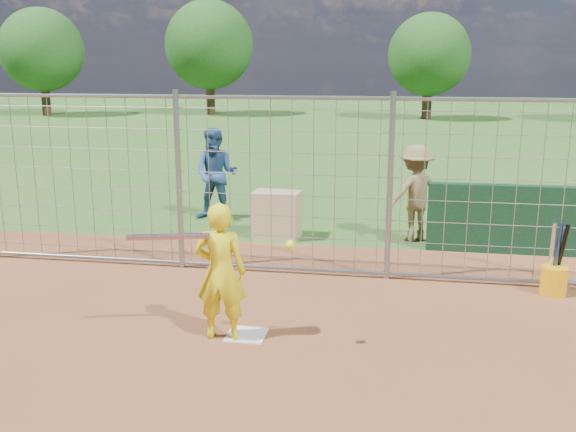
% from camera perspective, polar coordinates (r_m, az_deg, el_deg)
% --- Properties ---
extents(ground, '(100.00, 100.00, 0.00)m').
position_cam_1_polar(ground, '(7.48, -3.35, -9.95)').
color(ground, '#2D591E').
rests_on(ground, ground).
extents(home_plate, '(0.43, 0.43, 0.02)m').
position_cam_1_polar(home_plate, '(7.30, -3.72, -10.49)').
color(home_plate, silver).
rests_on(home_plate, ground).
extents(dugout_wall, '(2.60, 0.20, 1.10)m').
position_cam_1_polar(dugout_wall, '(10.71, 19.24, -0.30)').
color(dugout_wall, '#11381E').
rests_on(dugout_wall, ground).
extents(batter, '(0.58, 0.39, 1.54)m').
position_cam_1_polar(batter, '(6.98, -6.02, -4.98)').
color(batter, yellow).
rests_on(batter, ground).
extents(bystander_a, '(0.87, 0.68, 1.76)m').
position_cam_1_polar(bystander_a, '(12.32, -6.41, 3.71)').
color(bystander_a, navy).
rests_on(bystander_a, ground).
extents(bystander_c, '(1.22, 1.07, 1.64)m').
position_cam_1_polar(bystander_c, '(11.00, 11.23, 2.00)').
color(bystander_c, olive).
rests_on(bystander_c, ground).
extents(equipment_bin, '(0.84, 0.60, 0.80)m').
position_cam_1_polar(equipment_bin, '(11.09, -1.03, 0.14)').
color(equipment_bin, tan).
rests_on(equipment_bin, ground).
extents(equipment_in_play, '(1.76, 0.28, 0.12)m').
position_cam_1_polar(equipment_in_play, '(6.72, -8.08, -2.01)').
color(equipment_in_play, silver).
rests_on(equipment_in_play, ground).
extents(bucket_with_bats, '(0.34, 0.37, 0.98)m').
position_cam_1_polar(bucket_with_bats, '(9.10, 22.58, -4.98)').
color(bucket_with_bats, '#F9AB0D').
rests_on(bucket_with_bats, ground).
extents(backstop_fence, '(9.08, 0.08, 2.60)m').
position_cam_1_polar(backstop_fence, '(8.98, -0.59, 2.53)').
color(backstop_fence, gray).
rests_on(backstop_fence, ground).
extents(tree_line, '(44.66, 6.72, 6.48)m').
position_cam_1_polar(tree_line, '(34.84, 12.69, 14.51)').
color(tree_line, '#3F2B19').
rests_on(tree_line, ground).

